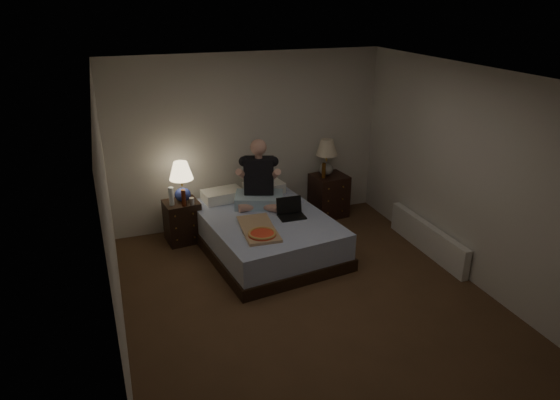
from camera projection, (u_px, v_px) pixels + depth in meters
name	position (u px, v px, depth m)	size (l,w,h in m)	color
floor	(306.00, 297.00, 5.72)	(4.00, 4.50, 0.00)	brown
ceiling	(312.00, 75.00, 4.77)	(4.00, 4.50, 0.00)	white
wall_back	(249.00, 141.00, 7.20)	(4.00, 2.50, 0.00)	silver
wall_front	(440.00, 316.00, 3.29)	(4.00, 2.50, 0.00)	silver
wall_left	(110.00, 223.00, 4.62)	(4.50, 2.50, 0.00)	silver
wall_right	(466.00, 174.00, 5.87)	(4.50, 2.50, 0.00)	silver
bed	(266.00, 233.00, 6.67)	(1.50, 2.00, 0.50)	#5A72B5
nightstand_left	(182.00, 221.00, 6.92)	(0.45, 0.41, 0.59)	black
nightstand_right	(329.00, 195.00, 7.72)	(0.50, 0.45, 0.66)	black
lamp_left	(182.00, 182.00, 6.73)	(0.32, 0.32, 0.56)	navy
lamp_right	(326.00, 157.00, 7.51)	(0.32, 0.32, 0.56)	gray
water_bottle	(171.00, 196.00, 6.66)	(0.07, 0.07, 0.25)	white
soda_can	(192.00, 201.00, 6.69)	(0.07, 0.07, 0.10)	#B7B7B2
beer_bottle_left	(184.00, 198.00, 6.63)	(0.06, 0.06, 0.23)	#511D0B
beer_bottle_right	(324.00, 170.00, 7.46)	(0.06, 0.06, 0.23)	#542E0C
person	(259.00, 173.00, 6.75)	(0.66, 0.52, 0.93)	black
laptop	(292.00, 209.00, 6.50)	(0.34, 0.28, 0.24)	black
pizza_box	(262.00, 234.00, 5.99)	(0.40, 0.76, 0.08)	tan
radiator	(427.00, 238.00, 6.65)	(0.10, 1.60, 0.40)	silver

